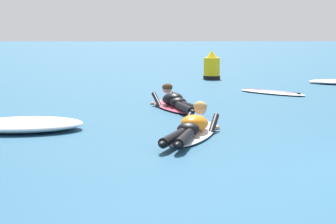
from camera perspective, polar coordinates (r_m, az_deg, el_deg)
The scene contains 6 objects.
ground_plane at distance 16.72m, azimuth 10.75°, elevation 2.10°, with size 120.00×120.00×0.00m, color navy.
surfer_near at distance 9.17m, azimuth 2.29°, elevation -1.56°, with size 1.13×2.56×0.53m.
surfer_far at distance 12.32m, azimuth 0.68°, elevation 0.87°, with size 1.10×2.53×0.55m.
drifting_surfboard at distance 15.53m, azimuth 9.78°, elevation 1.82°, with size 1.72×1.82×0.16m.
whitewater_front at distance 10.05m, azimuth -13.21°, elevation -1.18°, with size 1.99×1.40×0.21m.
channel_marker_buoy at distance 19.69m, azimuth 4.12°, elevation 4.13°, with size 0.55×0.55×0.93m.
Camera 1 is at (-3.50, -6.27, 1.64)m, focal length 65.08 mm.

